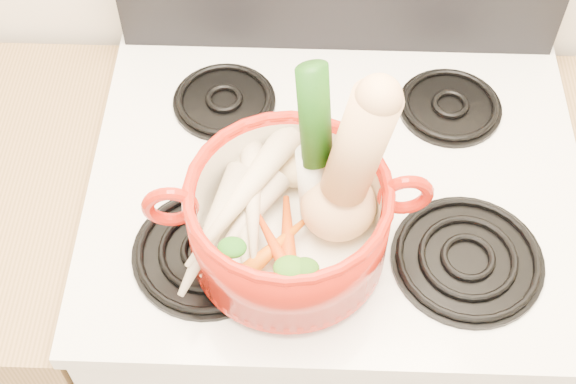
{
  "coord_description": "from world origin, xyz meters",
  "views": [
    {
      "loc": [
        -0.05,
        0.62,
        1.96
      ],
      "look_at": [
        -0.07,
        1.23,
        1.13
      ],
      "focal_mm": 50.0,
      "sensor_mm": 36.0,
      "label": 1
    }
  ],
  "objects_px": {
    "dutch_oven": "(288,220)",
    "squash": "(345,167)",
    "leek": "(314,151)",
    "stove_body": "(325,315)"
  },
  "relations": [
    {
      "from": "dutch_oven",
      "to": "squash",
      "type": "height_order",
      "value": "squash"
    },
    {
      "from": "dutch_oven",
      "to": "squash",
      "type": "xyz_separation_m",
      "value": [
        0.07,
        0.02,
        0.1
      ]
    },
    {
      "from": "squash",
      "to": "leek",
      "type": "distance_m",
      "value": 0.05
    },
    {
      "from": "stove_body",
      "to": "dutch_oven",
      "type": "xyz_separation_m",
      "value": [
        -0.07,
        -0.15,
        0.58
      ]
    },
    {
      "from": "stove_body",
      "to": "leek",
      "type": "height_order",
      "value": "leek"
    },
    {
      "from": "stove_body",
      "to": "dutch_oven",
      "type": "height_order",
      "value": "dutch_oven"
    },
    {
      "from": "stove_body",
      "to": "dutch_oven",
      "type": "relative_size",
      "value": 3.28
    },
    {
      "from": "dutch_oven",
      "to": "leek",
      "type": "relative_size",
      "value": 0.99
    },
    {
      "from": "dutch_oven",
      "to": "leek",
      "type": "bearing_deg",
      "value": 48.19
    },
    {
      "from": "dutch_oven",
      "to": "leek",
      "type": "distance_m",
      "value": 0.11
    }
  ]
}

